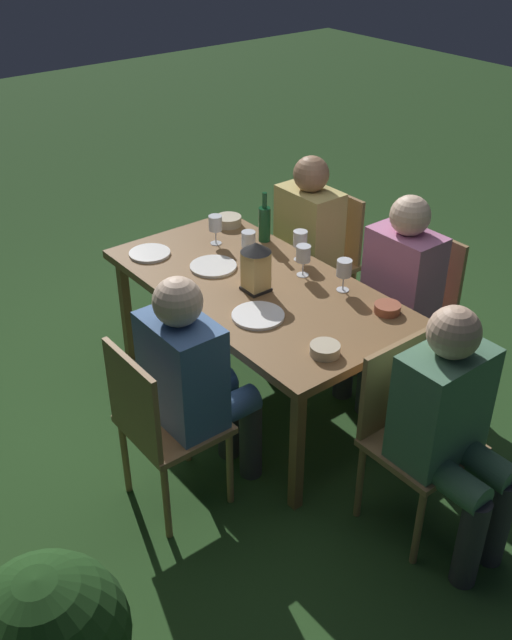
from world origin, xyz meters
name	(u,v)px	position (x,y,z in m)	size (l,w,h in m)	color
ground_plane	(256,396)	(0.00, 0.00, 0.00)	(16.00, 16.00, 0.00)	#26471E
dining_table	(256,294)	(0.00, 0.00, 0.67)	(1.66, 0.87, 0.72)	brown
chair_side_left_a	(415,303)	(-0.37, -0.83, 0.49)	(0.42, 0.40, 0.87)	#937047
person_in_pink	(393,290)	(-0.37, -0.63, 0.64)	(0.38, 0.47, 1.15)	#C675A3
chair_head_near	(411,428)	(-1.08, 0.00, 0.49)	(0.40, 0.42, 0.87)	#937047
person_in_green	(452,424)	(-1.28, 0.00, 0.64)	(0.48, 0.38, 1.15)	#4C7A5B
chair_side_right_a	(159,422)	(-0.37, 0.83, 0.49)	(0.42, 0.40, 0.87)	#937047
person_in_blue	(195,377)	(-0.37, 0.63, 0.64)	(0.38, 0.47, 1.15)	#426699
chair_side_left_b	(323,255)	(0.37, -0.83, 0.49)	(0.42, 0.40, 0.87)	#937047
person_in_mustard	(301,241)	(0.37, -0.63, 0.64)	(0.38, 0.47, 1.15)	tan
lantern_centerpiece	(256,264)	(-0.05, 0.04, 0.87)	(0.15, 0.15, 0.27)	black
green_bottle_on_table	(264,223)	(0.38, -0.36, 0.83)	(0.07, 0.07, 0.29)	#144723
wine_glass_a	(344,270)	(-0.32, -0.30, 0.84)	(0.08, 0.08, 0.17)	silver
wine_glass_b	(303,255)	(-0.08, -0.25, 0.84)	(0.08, 0.08, 0.17)	silver
wine_glass_c	(249,241)	(0.23, -0.13, 0.84)	(0.08, 0.08, 0.17)	silver
wine_glass_d	(300,240)	(0.07, -0.35, 0.84)	(0.08, 0.08, 0.17)	silver
wine_glass_e	(215,224)	(0.51, -0.11, 0.84)	(0.08, 0.08, 0.17)	silver
plate_a	(258,316)	(-0.26, 0.19, 0.73)	(0.25, 0.25, 0.01)	white
plate_b	(150,253)	(0.63, 0.25, 0.73)	(0.23, 0.23, 0.01)	silver
plate_c	(213,266)	(0.28, 0.07, 0.73)	(0.25, 0.25, 0.01)	silver
bowl_olives	(228,220)	(0.67, -0.32, 0.75)	(0.15, 0.15, 0.05)	#BCAD8E
bowl_bread	(325,349)	(-0.68, 0.15, 0.75)	(0.13, 0.13, 0.05)	#BCAD8E
bowl_salad	(387,308)	(-0.61, -0.32, 0.75)	(0.13, 0.13, 0.04)	#9E5138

